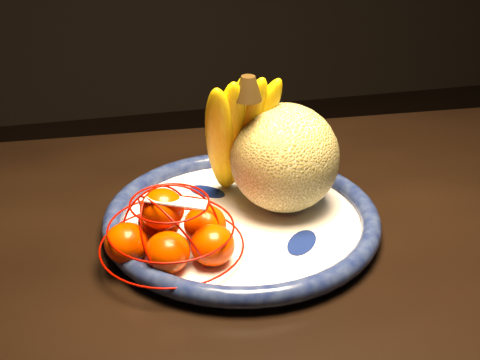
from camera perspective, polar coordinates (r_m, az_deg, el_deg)
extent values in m
cube|color=black|center=(0.91, 16.83, -6.69)|extent=(1.52, 0.96, 0.04)
cylinder|color=white|center=(0.90, 0.14, -3.83)|extent=(0.34, 0.34, 0.01)
torus|color=#030B3C|center=(0.89, 0.15, -3.22)|extent=(0.37, 0.37, 0.03)
cylinder|color=white|center=(0.90, 0.14, -4.08)|extent=(0.16, 0.16, 0.01)
ellipsoid|color=navy|center=(0.85, 5.29, -5.34)|extent=(0.13, 0.14, 0.00)
ellipsoid|color=navy|center=(0.96, -2.81, -0.99)|extent=(0.12, 0.12, 0.00)
ellipsoid|color=navy|center=(0.88, -6.69, -4.20)|extent=(0.12, 0.10, 0.00)
sphere|color=olive|center=(0.90, 3.83, 1.89)|extent=(0.15, 0.15, 0.15)
ellipsoid|color=yellow|center=(0.89, -1.57, 3.79)|extent=(0.08, 0.13, 0.20)
ellipsoid|color=yellow|center=(0.90, -0.91, 3.98)|extent=(0.05, 0.12, 0.20)
ellipsoid|color=yellow|center=(0.90, -0.44, 4.22)|extent=(0.06, 0.11, 0.21)
ellipsoid|color=yellow|center=(0.90, 0.21, 4.19)|extent=(0.09, 0.12, 0.20)
ellipsoid|color=yellow|center=(0.91, 0.85, 4.23)|extent=(0.11, 0.12, 0.20)
cone|color=black|center=(0.87, -0.39, 9.69)|extent=(0.04, 0.04, 0.03)
ellipsoid|color=#FF3B00|center=(0.82, -9.65, -5.33)|extent=(0.05, 0.05, 0.05)
ellipsoid|color=#FF3B00|center=(0.79, -6.20, -6.15)|extent=(0.05, 0.05, 0.05)
ellipsoid|color=#FF3B00|center=(0.80, -2.35, -5.57)|extent=(0.05, 0.05, 0.05)
ellipsoid|color=#FF3B00|center=(0.85, -6.92, -3.58)|extent=(0.05, 0.05, 0.05)
ellipsoid|color=#FF3B00|center=(0.84, -3.00, -3.81)|extent=(0.05, 0.05, 0.05)
ellipsoid|color=#FF3B00|center=(0.80, -6.67, -2.47)|extent=(0.05, 0.05, 0.05)
torus|color=#A00600|center=(0.83, -5.83, -5.54)|extent=(0.23, 0.23, 0.00)
torus|color=#A00600|center=(0.81, -5.92, -4.01)|extent=(0.20, 0.20, 0.00)
torus|color=#A00600|center=(0.80, -6.04, -1.93)|extent=(0.13, 0.13, 0.00)
torus|color=#A00600|center=(0.82, -5.89, -4.52)|extent=(0.12, 0.06, 0.11)
torus|color=#A00600|center=(0.82, -5.89, -4.52)|extent=(0.11, 0.13, 0.11)
torus|color=#A00600|center=(0.82, -5.89, -4.52)|extent=(0.10, 0.13, 0.11)
cube|color=white|center=(0.79, -5.46, -1.81)|extent=(0.08, 0.05, 0.01)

